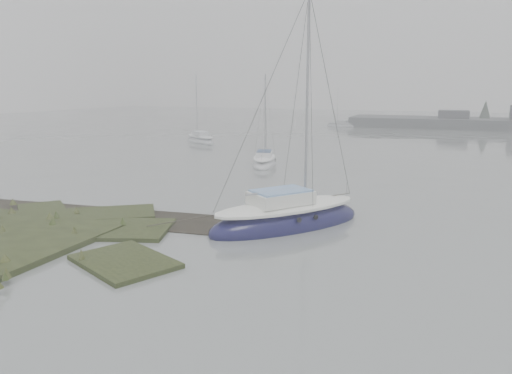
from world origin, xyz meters
name	(u,v)px	position (x,y,z in m)	size (l,w,h in m)	color
ground	(328,152)	(0.00, 30.00, 0.00)	(160.00, 160.00, 0.00)	slate
sailboat_main	(286,219)	(4.11, 5.89, 0.32)	(6.39, 7.36, 10.43)	#0F0E37
sailboat_white	(264,162)	(-2.70, 20.99, 0.22)	(3.07, 5.41, 7.26)	silver
sailboat_far_a	(200,140)	(-14.40, 32.69, 0.24)	(5.39, 4.72, 7.66)	#B0B3B9
sailboat_far_c	(341,125)	(-5.19, 58.48, 0.19)	(4.45, 2.10, 6.04)	#9FA3AA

